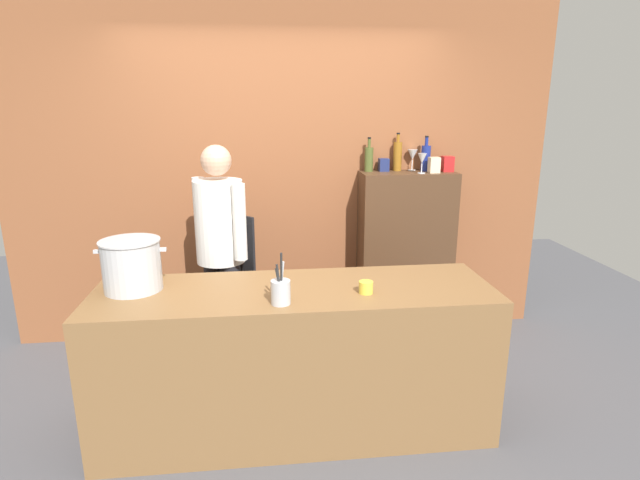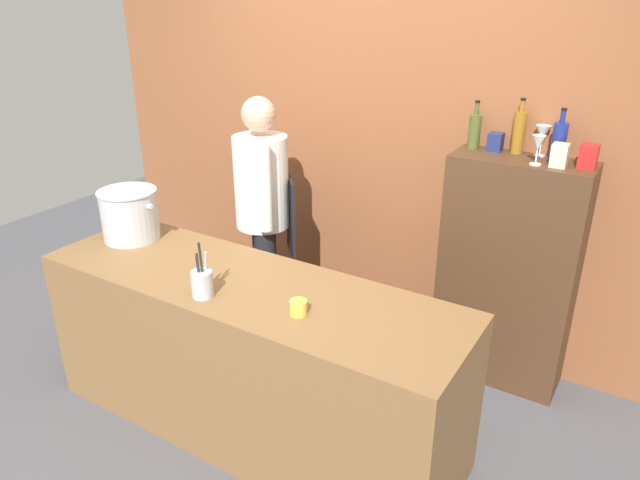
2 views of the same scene
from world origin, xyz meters
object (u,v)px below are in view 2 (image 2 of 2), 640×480
stockpot_large (130,215)px  wine_glass_short (542,134)px  butter_jar (298,307)px  spice_tin_red (588,156)px  wine_bottle_olive (475,130)px  wine_bottle_amber (519,132)px  chef (263,207)px  wine_glass_tall (538,144)px  wine_bottle_cobalt (559,141)px  spice_tin_navy (495,142)px  spice_tin_cream (560,155)px  utensil_crock (202,283)px

stockpot_large → wine_glass_short: 2.35m
butter_jar → spice_tin_red: bearing=54.9°
wine_bottle_olive → wine_bottle_amber: bearing=5.4°
chef → wine_glass_tall: size_ratio=10.61×
wine_bottle_amber → wine_bottle_cobalt: (0.22, -0.04, -0.01)m
spice_tin_red → wine_glass_short: bearing=158.3°
chef → butter_jar: size_ratio=20.74×
wine_bottle_amber → spice_tin_navy: wine_bottle_amber is taller
wine_bottle_amber → wine_glass_tall: size_ratio=1.94×
wine_bottle_olive → spice_tin_cream: wine_bottle_olive is taller
wine_glass_short → spice_tin_red: 0.29m
wine_bottle_amber → spice_tin_cream: wine_bottle_amber is taller
wine_bottle_amber → spice_tin_red: 0.40m
spice_tin_cream → spice_tin_navy: size_ratio=1.19×
chef → wine_bottle_olive: 1.37m
wine_bottle_amber → spice_tin_navy: 0.14m
wine_glass_tall → wine_glass_short: wine_glass_short is taller
spice_tin_cream → spice_tin_red: size_ratio=0.99×
wine_bottle_olive → spice_tin_navy: bearing=2.0°
butter_jar → wine_glass_tall: 1.51m
stockpot_large → spice_tin_red: spice_tin_red is taller
chef → spice_tin_red: bearing=-118.9°
wine_bottle_amber → butter_jar: bearing=-110.8°
wine_bottle_olive → wine_glass_tall: (0.39, -0.16, 0.01)m
utensil_crock → wine_bottle_cobalt: (1.24, 1.46, 0.54)m
wine_bottle_cobalt → spice_tin_red: (0.16, -0.06, -0.05)m
wine_bottle_cobalt → wine_glass_short: size_ratio=1.65×
wine_bottle_olive → wine_glass_short: bearing=4.0°
chef → spice_tin_cream: (1.65, 0.36, 0.49)m
utensil_crock → stockpot_large: bearing=159.6°
spice_tin_cream → wine_glass_short: bearing=129.4°
stockpot_large → wine_glass_short: (1.96, 1.20, 0.47)m
spice_tin_red → spice_tin_navy: (-0.50, 0.08, -0.01)m
spice_tin_cream → spice_tin_navy: bearing=159.7°
stockpot_large → wine_bottle_cobalt: 2.41m
spice_tin_red → wine_glass_tall: bearing=-161.0°
wine_bottle_amber → spice_tin_red: (0.39, -0.10, -0.06)m
wine_bottle_olive → butter_jar: bearing=-102.0°
butter_jar → wine_glass_short: wine_glass_short is taller
utensil_crock → spice_tin_cream: 1.92m
wine_bottle_amber → spice_tin_cream: (0.26, -0.16, -0.06)m
spice_tin_navy → wine_glass_tall: bearing=-31.7°
stockpot_large → spice_tin_cream: (2.10, 1.05, 0.41)m
spice_tin_red → wine_bottle_amber: bearing=165.4°
butter_jar → spice_tin_cream: (0.79, 1.25, 0.52)m
stockpot_large → wine_bottle_olive: (1.60, 1.18, 0.45)m
stockpot_large → wine_bottle_amber: wine_bottle_amber is taller
utensil_crock → wine_bottle_amber: 1.90m
wine_glass_tall → spice_tin_cream: (0.11, 0.03, -0.05)m
wine_glass_short → spice_tin_navy: 0.25m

